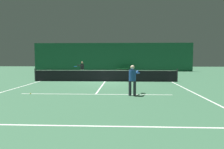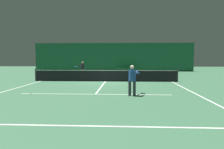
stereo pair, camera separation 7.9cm
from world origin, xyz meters
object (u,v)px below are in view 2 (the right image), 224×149
Objects in this scene: player_far at (82,68)px; courtside_chair_1 at (124,68)px; tennis_net at (105,75)px; courtside_chair_2 at (128,68)px; courtside_chair_0 at (120,68)px; tennis_ball at (31,93)px; player_near at (132,78)px; courtside_chair_3 at (133,68)px.

player_far is 1.88× the size of courtside_chair_1.
courtside_chair_2 is (2.20, 13.10, -0.03)m from tennis_net.
courtside_chair_0 reaches higher than tennis_ball.
courtside_chair_1 is at bearing 19.19° from player_near.
player_far is 10.41m from tennis_ball.
player_far reaches higher than courtside_chair_3.
tennis_net is 7.48× the size of player_near.
player_near is 19.86m from courtside_chair_1.
courtside_chair_1 is 1.00× the size of courtside_chair_2.
courtside_chair_2 is at bearing -176.27° from player_far.
player_far is (-2.66, 3.81, 0.41)m from tennis_net.
courtside_chair_0 is 1.00× the size of courtside_chair_3.
courtside_chair_3 is at bearing -179.10° from player_far.
courtside_chair_1 is at bearing -173.29° from player_far.
player_far is at bearing -21.49° from courtside_chair_0.
courtside_chair_1 and courtside_chair_3 have the same top height.
courtside_chair_1 is (0.60, 0.00, 0.00)m from courtside_chair_0.
player_far reaches higher than courtside_chair_1.
courtside_chair_0 is at bearing -90.00° from courtside_chair_1.
player_far reaches higher than tennis_ball.
player_far is at bearing 124.91° from tennis_net.
tennis_net is at bearing 61.36° from tennis_ball.
courtside_chair_1 and courtside_chair_2 have the same top height.
courtside_chair_3 is at bearing 77.93° from tennis_net.
player_near is at bearing -73.66° from tennis_net.
courtside_chair_1 is 20.30m from tennis_ball.
courtside_chair_0 is (1.00, 13.10, -0.03)m from tennis_net.
courtside_chair_2 is (0.60, 0.00, 0.00)m from courtside_chair_1.
tennis_net is at bearing -12.07° from courtside_chair_3.
courtside_chair_1 is (1.60, 13.10, -0.03)m from tennis_net.
courtside_chair_2 is (1.20, 0.00, 0.00)m from courtside_chair_0.
tennis_net is 13.14m from courtside_chair_0.
tennis_ball is at bearing 105.77° from player_near.
player_near reaches higher than courtside_chair_2.
tennis_net is 7.58× the size of player_far.
tennis_ball is at bearing -14.75° from courtside_chair_1.
courtside_chair_3 is at bearing 90.00° from courtside_chair_0.
tennis_ball is at bearing -16.37° from courtside_chair_2.
courtside_chair_0 is at bearing -170.16° from player_far.
player_near is at bearing 55.04° from player_far.
courtside_chair_1 is at bearing -90.00° from courtside_chair_2.
courtside_chair_0 is 1.80m from courtside_chair_3.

